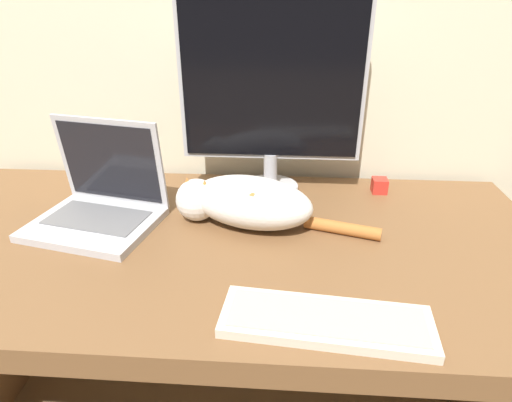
# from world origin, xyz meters

# --- Properties ---
(desk) EXTENTS (1.65, 0.79, 0.74)m
(desk) POSITION_xyz_m (0.00, 0.40, 0.59)
(desk) COLOR brown
(desk) RESTS_ON ground_plane
(monitor) EXTENTS (0.51, 0.17, 0.56)m
(monitor) POSITION_xyz_m (0.11, 0.68, 1.04)
(monitor) COLOR #B2B2B7
(monitor) RESTS_ON desk
(laptop) EXTENTS (0.35, 0.31, 0.26)m
(laptop) POSITION_xyz_m (-0.33, 0.46, 0.79)
(laptop) COLOR #B7B7BC
(laptop) RESTS_ON desk
(external_keyboard) EXTENTS (0.40, 0.16, 0.02)m
(external_keyboard) POSITION_xyz_m (0.24, 0.10, 0.75)
(external_keyboard) COLOR beige
(external_keyboard) RESTS_ON desk
(cat) EXTENTS (0.53, 0.26, 0.13)m
(cat) POSITION_xyz_m (0.06, 0.47, 0.81)
(cat) COLOR silver
(cat) RESTS_ON desk
(small_toy) EXTENTS (0.04, 0.04, 0.04)m
(small_toy) POSITION_xyz_m (0.44, 0.69, 0.76)
(small_toy) COLOR red
(small_toy) RESTS_ON desk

